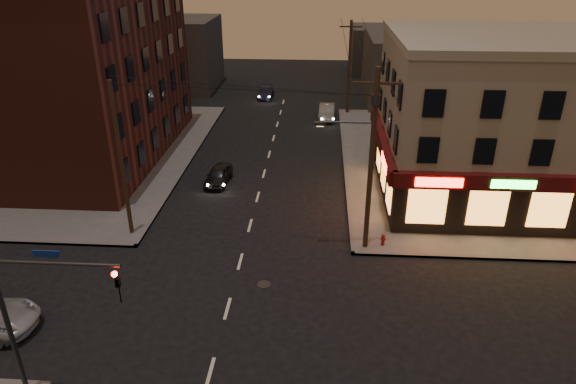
# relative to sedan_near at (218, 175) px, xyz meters

# --- Properties ---
(ground) EXTENTS (120.00, 120.00, 0.00)m
(ground) POSITION_rel_sedan_near_xyz_m (3.06, -14.10, -0.62)
(ground) COLOR black
(ground) RESTS_ON ground
(sidewalk_ne) EXTENTS (24.00, 28.00, 0.15)m
(sidewalk_ne) POSITION_rel_sedan_near_xyz_m (21.06, 4.90, -0.54)
(sidewalk_ne) COLOR #514F4C
(sidewalk_ne) RESTS_ON ground
(sidewalk_nw) EXTENTS (24.00, 28.00, 0.15)m
(sidewalk_nw) POSITION_rel_sedan_near_xyz_m (-14.94, 4.90, -0.54)
(sidewalk_nw) COLOR #514F4C
(sidewalk_nw) RESTS_ON ground
(pizza_building) EXTENTS (15.85, 12.85, 10.50)m
(pizza_building) POSITION_rel_sedan_near_xyz_m (18.99, -0.67, 4.73)
(pizza_building) COLOR gray
(pizza_building) RESTS_ON sidewalk_ne
(brick_apartment) EXTENTS (12.00, 20.00, 13.00)m
(brick_apartment) POSITION_rel_sedan_near_xyz_m (-11.44, 4.90, 6.03)
(brick_apartment) COLOR #4E2219
(brick_apartment) RESTS_ON sidewalk_nw
(bg_building_ne_a) EXTENTS (10.00, 12.00, 7.00)m
(bg_building_ne_a) POSITION_rel_sedan_near_xyz_m (17.06, 23.90, 2.88)
(bg_building_ne_a) COLOR #3F3D3A
(bg_building_ne_a) RESTS_ON ground
(bg_building_nw) EXTENTS (9.00, 10.00, 8.00)m
(bg_building_nw) POSITION_rel_sedan_near_xyz_m (-9.94, 27.90, 3.38)
(bg_building_nw) COLOR #3F3D3A
(bg_building_nw) RESTS_ON ground
(bg_building_ne_b) EXTENTS (8.00, 8.00, 6.00)m
(bg_building_ne_b) POSITION_rel_sedan_near_xyz_m (15.06, 37.90, 2.38)
(bg_building_ne_b) COLOR #3F3D3A
(bg_building_ne_b) RESTS_ON ground
(utility_pole_main) EXTENTS (4.20, 0.44, 10.00)m
(utility_pole_main) POSITION_rel_sedan_near_xyz_m (9.75, -8.30, 5.14)
(utility_pole_main) COLOR #382619
(utility_pole_main) RESTS_ON sidewalk_ne
(utility_pole_far) EXTENTS (0.26, 0.26, 9.00)m
(utility_pole_far) POSITION_rel_sedan_near_xyz_m (9.86, 17.90, 4.03)
(utility_pole_far) COLOR #382619
(utility_pole_far) RESTS_ON sidewalk_ne
(utility_pole_west) EXTENTS (0.24, 0.24, 9.00)m
(utility_pole_west) POSITION_rel_sedan_near_xyz_m (-3.74, -7.60, 4.03)
(utility_pole_west) COLOR #382619
(utility_pole_west) RESTS_ON sidewalk_nw
(traffic_signal) EXTENTS (4.49, 0.32, 6.47)m
(traffic_signal) POSITION_rel_sedan_near_xyz_m (-2.51, -19.71, 3.54)
(traffic_signal) COLOR #333538
(traffic_signal) RESTS_ON ground
(sedan_near) EXTENTS (1.76, 3.74, 1.24)m
(sedan_near) POSITION_rel_sedan_near_xyz_m (0.00, 0.00, 0.00)
(sedan_near) COLOR black
(sedan_near) RESTS_ON ground
(sedan_mid) EXTENTS (1.65, 4.33, 1.41)m
(sedan_mid) POSITION_rel_sedan_near_xyz_m (7.79, 15.98, 0.09)
(sedan_mid) COLOR slate
(sedan_mid) RESTS_ON ground
(sedan_far) EXTENTS (1.66, 4.04, 1.17)m
(sedan_far) POSITION_rel_sedan_near_xyz_m (0.96, 23.49, -0.03)
(sedan_far) COLOR #1A1D35
(sedan_far) RESTS_ON ground
(fire_hydrant) EXTENTS (0.31, 0.31, 0.69)m
(fire_hydrant) POSITION_rel_sedan_near_xyz_m (10.86, -8.10, -0.09)
(fire_hydrant) COLOR maroon
(fire_hydrant) RESTS_ON sidewalk_ne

